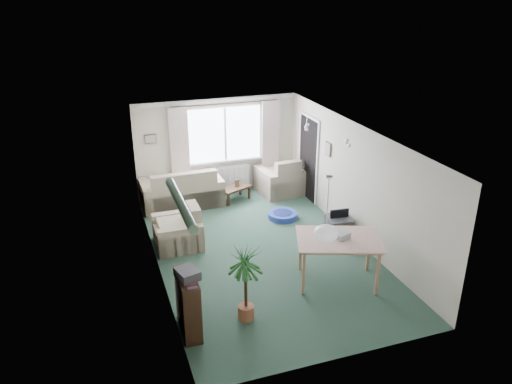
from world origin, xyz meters
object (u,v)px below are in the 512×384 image
object	(u,v)px
armchair_corner	(281,175)
pet_bed	(283,215)
houseplant	(246,284)
dining_table	(337,261)
sofa	(181,186)
coffee_table	(234,193)
tv_cube	(338,228)
armchair_left	(177,227)
bookshelf	(188,304)

from	to	relation	value
armchair_corner	pet_bed	size ratio (longest dim) A/B	1.61
houseplant	dining_table	xyz separation A→B (m)	(1.84, 0.50, -0.22)
sofa	armchair_corner	size ratio (longest dim) A/B	1.78
coffee_table	tv_cube	xyz separation A→B (m)	(1.47, -2.59, 0.06)
sofa	houseplant	distance (m)	4.71
armchair_left	tv_cube	world-z (taller)	armchair_left
dining_table	pet_bed	xyz separation A→B (m)	(0.06, 2.73, -0.35)
pet_bed	sofa	bearing A→B (deg)	143.58
bookshelf	pet_bed	xyz separation A→B (m)	(2.81, 3.23, -0.41)
sofa	armchair_corner	distance (m)	2.50
sofa	dining_table	distance (m)	4.63
armchair_corner	pet_bed	bearing A→B (deg)	65.11
tv_cube	pet_bed	xyz separation A→B (m)	(-0.73, 1.27, -0.17)
armchair_left	coffee_table	distance (m)	2.53
sofa	bookshelf	world-z (taller)	bookshelf
dining_table	tv_cube	bearing A→B (deg)	61.53
sofa	coffee_table	size ratio (longest dim) A/B	2.41
coffee_table	tv_cube	size ratio (longest dim) A/B	1.50
sofa	armchair_corner	xyz separation A→B (m)	(2.50, -0.04, 0.00)
sofa	coffee_table	world-z (taller)	sofa
bookshelf	dining_table	xyz separation A→B (m)	(2.75, 0.50, -0.06)
armchair_corner	armchair_left	world-z (taller)	armchair_corner
coffee_table	sofa	bearing A→B (deg)	173.07
bookshelf	pet_bed	bearing A→B (deg)	49.49
coffee_table	houseplant	world-z (taller)	houseplant
armchair_corner	sofa	bearing A→B (deg)	-6.33
sofa	houseplant	size ratio (longest dim) A/B	1.48
armchair_corner	bookshelf	xyz separation A→B (m)	(-3.32, -4.66, 0.00)
armchair_corner	pet_bed	xyz separation A→B (m)	(-0.51, -1.43, -0.41)
sofa	armchair_left	distance (m)	2.04
sofa	dining_table	size ratio (longest dim) A/B	1.40
armchair_left	dining_table	xyz separation A→B (m)	(2.41, -2.22, -0.00)
bookshelf	pet_bed	distance (m)	4.30
armchair_left	pet_bed	bearing A→B (deg)	101.62
armchair_corner	armchair_left	xyz separation A→B (m)	(-2.98, -1.94, -0.05)
bookshelf	pet_bed	world-z (taller)	bookshelf
pet_bed	bookshelf	bearing A→B (deg)	-131.02
coffee_table	bookshelf	distance (m)	5.01
pet_bed	houseplant	bearing A→B (deg)	-120.53
tv_cube	pet_bed	bearing A→B (deg)	125.01
dining_table	sofa	bearing A→B (deg)	114.71
bookshelf	houseplant	world-z (taller)	houseplant
bookshelf	houseplant	xyz separation A→B (m)	(0.90, -0.00, 0.16)
coffee_table	pet_bed	xyz separation A→B (m)	(0.74, -1.32, -0.11)
armchair_corner	houseplant	world-z (taller)	houseplant
armchair_corner	bookshelf	size ratio (longest dim) A/B	1.11
armchair_left	bookshelf	xyz separation A→B (m)	(-0.34, -2.72, 0.05)
sofa	tv_cube	distance (m)	3.87
armchair_corner	tv_cube	bearing A→B (deg)	89.33
armchair_corner	armchair_left	bearing A→B (deg)	27.69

